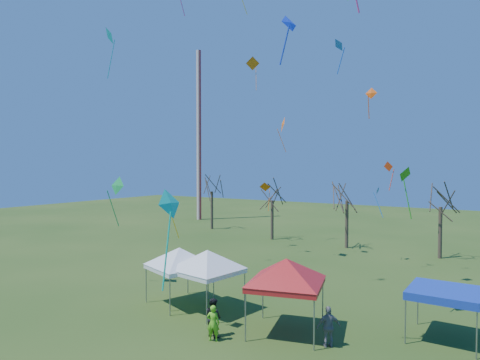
% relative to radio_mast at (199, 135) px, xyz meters
% --- Properties ---
extents(ground, '(140.00, 140.00, 0.00)m').
position_rel_radio_mast_xyz_m(ground, '(28.00, -34.00, -12.50)').
color(ground, '#294717').
rests_on(ground, ground).
extents(radio_mast, '(0.70, 0.70, 25.00)m').
position_rel_radio_mast_xyz_m(radio_mast, '(0.00, 0.00, 0.00)').
color(radio_mast, silver).
rests_on(radio_mast, ground).
extents(tree_0, '(3.83, 3.83, 8.44)m').
position_rel_radio_mast_xyz_m(tree_0, '(7.15, -6.62, -6.01)').
color(tree_0, '#3D2D21').
rests_on(tree_0, ground).
extents(tree_1, '(3.42, 3.42, 7.54)m').
position_rel_radio_mast_xyz_m(tree_1, '(17.23, -9.35, -6.71)').
color(tree_1, '#3D2D21').
rests_on(tree_1, ground).
extents(tree_2, '(3.71, 3.71, 8.18)m').
position_rel_radio_mast_xyz_m(tree_2, '(25.63, -9.62, -6.21)').
color(tree_2, '#3D2D21').
rests_on(tree_2, ground).
extents(tree_3, '(3.59, 3.59, 7.91)m').
position_rel_radio_mast_xyz_m(tree_3, '(34.03, -9.96, -6.42)').
color(tree_3, '#3D2D21').
rests_on(tree_3, ground).
extents(tent_white_west, '(4.08, 4.08, 3.82)m').
position_rel_radio_mast_xyz_m(tent_white_west, '(22.80, -31.43, -9.42)').
color(tent_white_west, gray).
rests_on(tent_white_west, ground).
extents(tent_white_mid, '(4.39, 4.39, 3.92)m').
position_rel_radio_mast_xyz_m(tent_white_mid, '(24.88, -31.50, -9.33)').
color(tent_white_mid, gray).
rests_on(tent_white_mid, ground).
extents(tent_red, '(4.60, 4.60, 4.19)m').
position_rel_radio_mast_xyz_m(tent_red, '(29.98, -32.04, -9.12)').
color(tent_red, gray).
rests_on(tent_red, ground).
extents(tent_blue, '(3.09, 3.09, 2.39)m').
position_rel_radio_mast_xyz_m(tent_blue, '(36.57, -28.92, -10.30)').
color(tent_blue, gray).
rests_on(tent_blue, ground).
extents(person_dark, '(1.01, 0.86, 1.80)m').
position_rel_radio_mast_xyz_m(person_dark, '(27.22, -34.21, -11.60)').
color(person_dark, black).
rests_on(person_dark, ground).
extents(person_grey, '(1.12, 1.00, 1.82)m').
position_rel_radio_mast_xyz_m(person_grey, '(32.30, -32.46, -11.59)').
color(person_grey, slate).
rests_on(person_grey, ground).
extents(person_green, '(0.71, 0.60, 1.67)m').
position_rel_radio_mast_xyz_m(person_green, '(27.55, -34.67, -11.67)').
color(person_green, '#64C71F').
rests_on(person_green, ground).
extents(kite_19, '(0.90, 0.71, 2.29)m').
position_rel_radio_mast_xyz_m(kite_19, '(31.09, -16.28, -4.54)').
color(kite_19, red).
rests_on(kite_19, ground).
extents(kite_1, '(0.89, 0.92, 1.79)m').
position_rel_radio_mast_xyz_m(kite_1, '(25.47, -34.90, -6.54)').
color(kite_1, yellow).
rests_on(kite_1, ground).
extents(kite_8, '(1.37, 1.14, 3.63)m').
position_rel_radio_mast_xyz_m(kite_8, '(15.24, -29.80, 4.61)').
color(kite_8, '#0DC0C5').
rests_on(kite_8, ground).
extents(kite_11, '(1.13, 1.35, 3.02)m').
position_rel_radio_mast_xyz_m(kite_11, '(22.65, -17.81, -0.96)').
color(kite_11, orange).
rests_on(kite_11, ground).
extents(kite_18, '(0.69, 0.31, 1.80)m').
position_rel_radio_mast_xyz_m(kite_18, '(32.17, -25.52, -0.31)').
color(kite_18, '#FF560D').
rests_on(kite_18, ground).
extents(kite_17, '(0.82, 1.04, 2.81)m').
position_rel_radio_mast_xyz_m(kite_17, '(34.34, -26.86, -4.92)').
color(kite_17, '#259316').
rests_on(kite_17, ground).
extents(kite_14, '(1.34, 0.94, 3.46)m').
position_rel_radio_mast_xyz_m(kite_14, '(16.79, -30.72, -5.79)').
color(kite_14, green).
rests_on(kite_14, ground).
extents(kite_27, '(0.72, 0.96, 2.09)m').
position_rel_radio_mast_xyz_m(kite_27, '(31.26, -34.47, 1.38)').
color(kite_27, '#1435DC').
rests_on(kite_27, ground).
extents(kite_24, '(1.00, 0.99, 2.23)m').
position_rel_radio_mast_xyz_m(kite_24, '(30.09, -25.03, 2.90)').
color(kite_24, blue).
rests_on(kite_24, ground).
extents(kite_22, '(0.84, 0.82, 2.68)m').
position_rel_radio_mast_xyz_m(kite_22, '(29.71, -14.18, -6.62)').
color(kite_22, blue).
rests_on(kite_22, ground).
extents(kite_2, '(1.37, 1.09, 3.48)m').
position_rel_radio_mast_xyz_m(kite_2, '(16.79, -12.83, 5.89)').
color(kite_2, orange).
rests_on(kite_2, ground).
extents(kite_13, '(1.33, 1.11, 2.86)m').
position_rel_radio_mast_xyz_m(kite_13, '(18.72, -13.65, -6.54)').
color(kite_13, '#DB5A0B').
rests_on(kite_13, ground).
extents(kite_5, '(0.49, 1.09, 3.57)m').
position_rel_radio_mast_xyz_m(kite_5, '(29.04, -39.28, -5.78)').
color(kite_5, '#0ED3B3').
rests_on(kite_5, ground).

